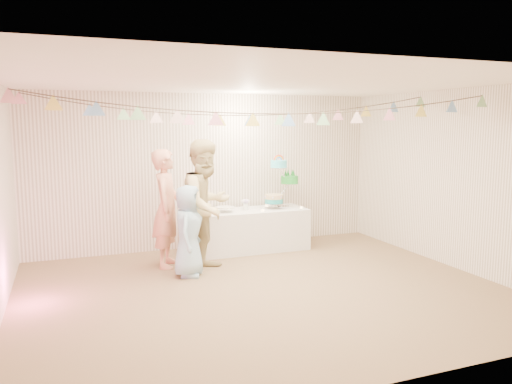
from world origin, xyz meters
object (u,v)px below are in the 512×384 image
object	(u,v)px
cake_stand	(281,179)
person_adult_b	(206,206)
table	(252,230)
person_adult_a	(167,208)
person_child	(188,231)

from	to	relation	value
cake_stand	person_adult_b	world-z (taller)	person_adult_b
table	person_adult_a	bearing A→B (deg)	-163.22
table	cake_stand	size ratio (longest dim) A/B	2.17
person_adult_a	person_child	bearing A→B (deg)	-140.39
person_adult_b	cake_stand	bearing A→B (deg)	-3.18
cake_stand	person_child	size ratio (longest dim) A/B	0.66
cake_stand	person_adult_a	world-z (taller)	person_adult_a
table	cake_stand	distance (m)	0.99
cake_stand	person_adult_a	bearing A→B (deg)	-166.22
person_child	table	bearing A→B (deg)	-27.02
person_adult_b	person_adult_a	bearing A→B (deg)	108.60
table	cake_stand	world-z (taller)	cake_stand
table	person_child	xyz separation A→B (m)	(-1.33, -1.03, 0.29)
person_adult_b	person_child	world-z (taller)	person_adult_b
person_adult_a	person_child	size ratio (longest dim) A/B	1.37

